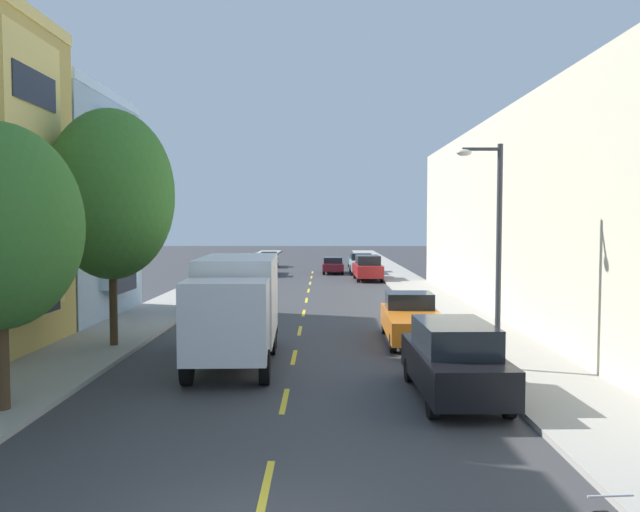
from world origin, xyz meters
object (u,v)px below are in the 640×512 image
object	(u,v)px
parked_wagon_white	(214,296)
parked_suv_red	(368,268)
street_tree_second	(111,195)
parked_pickup_silver	(362,264)
parked_suv_black	(454,359)
parked_hatchback_champagne	(269,259)
parked_sedan_teal	(358,260)
parked_pickup_navy	(260,265)
parked_pickup_orange	(412,320)
street_lamp	(494,239)
moving_burgundy_sedan	(333,265)
delivery_box_truck	(236,303)

from	to	relation	value
parked_wagon_white	parked_suv_red	bearing A→B (deg)	62.62
parked_suv_red	parked_wagon_white	distance (m)	19.18
street_tree_second	parked_pickup_silver	world-z (taller)	street_tree_second
parked_suv_black	parked_hatchback_champagne	bearing A→B (deg)	100.67
parked_wagon_white	parked_sedan_teal	size ratio (longest dim) A/B	1.04
parked_pickup_navy	parked_pickup_orange	world-z (taller)	same
street_tree_second	street_lamp	xyz separation A→B (m)	(12.34, -3.42, -1.44)
street_tree_second	parked_suv_red	size ratio (longest dim) A/B	1.70
moving_burgundy_sedan	parked_suv_red	bearing A→B (deg)	-68.52
parked_pickup_orange	parked_hatchback_champagne	xyz separation A→B (m)	(-8.78, 39.14, -0.07)
street_tree_second	parked_wagon_white	size ratio (longest dim) A/B	1.74
street_tree_second	parked_wagon_white	bearing A→B (deg)	77.52
parked_suv_red	parked_pickup_silver	world-z (taller)	parked_suv_red
parked_suv_black	moving_burgundy_sedan	world-z (taller)	parked_suv_black
delivery_box_truck	moving_burgundy_sedan	xyz separation A→B (m)	(3.61, 34.52, -1.13)
parked_wagon_white	parked_sedan_teal	distance (m)	31.42
parked_sedan_teal	moving_burgundy_sedan	xyz separation A→B (m)	(-2.59, -6.54, 0.00)
parked_pickup_navy	parked_pickup_silver	size ratio (longest dim) A/B	1.01
parked_hatchback_champagne	street_lamp	bearing A→B (deg)	-76.63
parked_suv_red	parked_pickup_orange	xyz separation A→B (m)	(-0.12, -24.57, -0.16)
delivery_box_truck	parked_suv_black	distance (m)	7.35
parked_pickup_orange	parked_sedan_teal	distance (m)	37.70
street_tree_second	parked_suv_red	world-z (taller)	street_tree_second
parked_pickup_orange	street_tree_second	bearing A→B (deg)	-172.72
parked_suv_black	parked_sedan_teal	bearing A→B (deg)	89.84
parked_wagon_white	parked_hatchback_champagne	bearing A→B (deg)	90.13
street_tree_second	parked_pickup_navy	size ratio (longest dim) A/B	1.54
street_lamp	parked_pickup_navy	bearing A→B (deg)	106.77
street_tree_second	moving_burgundy_sedan	bearing A→B (deg)	75.85
parked_suv_red	parked_pickup_navy	bearing A→B (deg)	150.75
street_lamp	parked_sedan_teal	bearing A→B (deg)	92.09
street_tree_second	moving_burgundy_sedan	size ratio (longest dim) A/B	1.83
street_lamp	parked_pickup_orange	world-z (taller)	street_lamp
street_lamp	parked_sedan_teal	size ratio (longest dim) A/B	1.45
parked_hatchback_champagne	parked_suv_black	bearing A→B (deg)	-79.33
parked_wagon_white	parked_hatchback_champagne	size ratio (longest dim) A/B	1.17
parked_hatchback_champagne	parked_wagon_white	bearing A→B (deg)	-89.87
delivery_box_truck	parked_pickup_navy	xyz separation A→B (m)	(-2.57, 32.85, -1.05)
parked_pickup_navy	parked_pickup_silver	bearing A→B (deg)	8.93
street_lamp	delivery_box_truck	bearing A→B (deg)	169.57
parked_hatchback_champagne	parked_sedan_teal	bearing A→B (deg)	-9.23
moving_burgundy_sedan	parked_sedan_teal	bearing A→B (deg)	68.37
street_lamp	parked_sedan_teal	xyz separation A→B (m)	(-1.55, 42.48, -3.21)
parked_pickup_navy	parked_suv_red	bearing A→B (deg)	-29.25
delivery_box_truck	parked_pickup_navy	size ratio (longest dim) A/B	1.34
street_tree_second	parked_pickup_silver	xyz separation A→B (m)	(10.72, 32.22, -4.58)
delivery_box_truck	moving_burgundy_sedan	bearing A→B (deg)	84.03
parked_hatchback_champagne	moving_burgundy_sedan	distance (m)	10.17
parked_pickup_navy	parked_wagon_white	bearing A→B (deg)	-90.12
parked_sedan_teal	moving_burgundy_sedan	bearing A→B (deg)	-111.63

